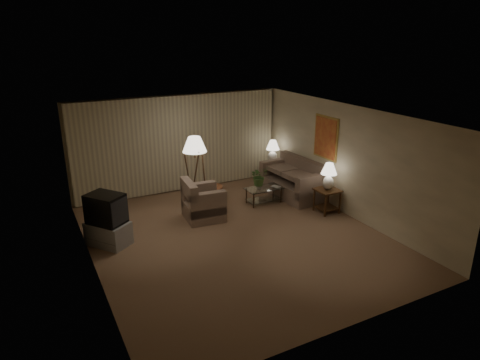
% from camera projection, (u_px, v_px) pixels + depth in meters
% --- Properties ---
extents(ground, '(7.00, 7.00, 0.00)m').
position_uv_depth(ground, '(236.00, 237.00, 9.44)').
color(ground, '#7F6246').
rests_on(ground, ground).
extents(room_shell, '(6.04, 7.02, 2.72)m').
position_uv_depth(room_shell, '(208.00, 145.00, 10.14)').
color(room_shell, beige).
rests_on(room_shell, ground).
extents(sofa, '(1.94, 1.14, 0.82)m').
position_uv_depth(sofa, '(292.00, 182.00, 11.70)').
color(sofa, gray).
rests_on(sofa, ground).
extents(armchair, '(1.09, 1.05, 0.78)m').
position_uv_depth(armchair, '(203.00, 203.00, 10.28)').
color(armchair, gray).
rests_on(armchair, ground).
extents(side_table_near, '(0.55, 0.55, 0.60)m').
position_uv_depth(side_table_near, '(327.00, 196.00, 10.63)').
color(side_table_near, '#361C0E').
rests_on(side_table_near, ground).
extents(side_table_far, '(0.45, 0.38, 0.60)m').
position_uv_depth(side_table_far, '(272.00, 169.00, 12.82)').
color(side_table_far, '#361C0E').
rests_on(side_table_far, ground).
extents(table_lamp_near, '(0.39, 0.39, 0.68)m').
position_uv_depth(table_lamp_near, '(329.00, 174.00, 10.44)').
color(table_lamp_near, white).
rests_on(table_lamp_near, side_table_near).
extents(table_lamp_far, '(0.40, 0.40, 0.68)m').
position_uv_depth(table_lamp_far, '(273.00, 149.00, 12.62)').
color(table_lamp_far, white).
rests_on(table_lamp_far, side_table_far).
extents(coffee_table, '(0.97, 0.53, 0.41)m').
position_uv_depth(coffee_table, '(264.00, 193.00, 11.25)').
color(coffee_table, silver).
rests_on(coffee_table, ground).
extents(tv_cabinet, '(1.40, 1.38, 0.50)m').
position_uv_depth(tv_cabinet, '(108.00, 233.00, 9.05)').
color(tv_cabinet, '#999A9C').
rests_on(tv_cabinet, ground).
extents(crt_tv, '(1.24, 1.23, 0.63)m').
position_uv_depth(crt_tv, '(106.00, 209.00, 8.87)').
color(crt_tv, black).
rests_on(crt_tv, tv_cabinet).
extents(floor_lamp, '(0.60, 0.60, 1.86)m').
position_uv_depth(floor_lamp, '(195.00, 171.00, 10.76)').
color(floor_lamp, '#361C0E').
rests_on(floor_lamp, ground).
extents(ottoman, '(0.74, 0.74, 0.44)m').
position_uv_depth(ottoman, '(210.00, 194.00, 11.30)').
color(ottoman, '#AB663A').
rests_on(ottoman, ground).
extents(vase, '(0.20, 0.20, 0.16)m').
position_uv_depth(vase, '(259.00, 186.00, 11.11)').
color(vase, silver).
rests_on(vase, coffee_table).
extents(flowers, '(0.46, 0.40, 0.51)m').
position_uv_depth(flowers, '(259.00, 174.00, 11.00)').
color(flowers, '#497433').
rests_on(flowers, vase).
extents(book, '(0.24, 0.27, 0.02)m').
position_uv_depth(book, '(274.00, 187.00, 11.22)').
color(book, olive).
rests_on(book, coffee_table).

